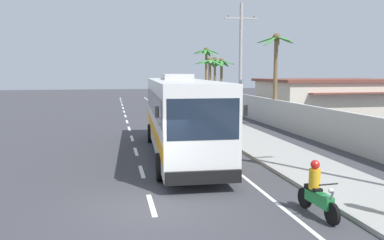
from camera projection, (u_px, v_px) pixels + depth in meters
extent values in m
plane|color=#3A3A3F|center=(152.00, 206.00, 11.57)|extent=(160.00, 160.00, 0.00)
cube|color=#999993|center=(250.00, 139.00, 22.64)|extent=(3.20, 90.00, 0.14)
cube|color=white|center=(152.00, 205.00, 11.63)|extent=(0.16, 2.00, 0.01)
cube|color=white|center=(142.00, 172.00, 15.53)|extent=(0.16, 2.00, 0.01)
cube|color=white|center=(136.00, 152.00, 19.43)|extent=(0.16, 2.00, 0.01)
cube|color=white|center=(132.00, 138.00, 23.33)|extent=(0.16, 2.00, 0.01)
cube|color=white|center=(129.00, 129.00, 27.23)|extent=(0.16, 2.00, 0.01)
cube|color=white|center=(127.00, 122.00, 31.13)|extent=(0.16, 2.00, 0.01)
cube|color=white|center=(125.00, 116.00, 35.03)|extent=(0.16, 2.00, 0.01)
cube|color=white|center=(124.00, 112.00, 38.92)|extent=(0.16, 2.00, 0.01)
cube|color=white|center=(123.00, 108.00, 42.82)|extent=(0.16, 2.00, 0.01)
cube|color=white|center=(122.00, 105.00, 46.72)|extent=(0.16, 2.00, 0.01)
cube|color=white|center=(121.00, 102.00, 50.62)|extent=(0.16, 2.00, 0.01)
cube|color=white|center=(121.00, 100.00, 54.52)|extent=(0.16, 2.00, 0.01)
cube|color=white|center=(120.00, 98.00, 58.42)|extent=(0.16, 2.00, 0.01)
cube|color=white|center=(184.00, 129.00, 26.90)|extent=(0.14, 70.00, 0.01)
cube|color=#B2B2AD|center=(281.00, 115.00, 27.17)|extent=(0.24, 60.00, 1.99)
cube|color=silver|center=(180.00, 114.00, 18.40)|extent=(3.21, 12.36, 3.24)
cube|color=#192333|center=(180.00, 102.00, 18.53)|extent=(3.19, 11.39, 1.04)
cube|color=#192333|center=(203.00, 119.00, 12.37)|extent=(2.39, 0.22, 1.36)
cube|color=orange|center=(180.00, 129.00, 18.49)|extent=(3.23, 12.12, 0.58)
cube|color=black|center=(204.00, 177.00, 12.52)|extent=(2.55, 0.29, 0.44)
cube|color=#B7B7B7|center=(177.00, 77.00, 19.68)|extent=(1.56, 2.76, 0.28)
cube|color=black|center=(246.00, 111.00, 12.77)|extent=(0.12, 0.09, 0.36)
cube|color=black|center=(157.00, 112.00, 12.33)|extent=(0.12, 0.09, 0.36)
cylinder|color=black|center=(227.00, 164.00, 14.58)|extent=(0.37, 1.05, 1.04)
cylinder|color=black|center=(161.00, 167.00, 14.19)|extent=(0.37, 1.05, 1.04)
cylinder|color=black|center=(194.00, 132.00, 22.38)|extent=(0.37, 1.05, 1.04)
cylinder|color=black|center=(151.00, 133.00, 22.00)|extent=(0.37, 1.05, 1.04)
cylinder|color=black|center=(332.00, 214.00, 10.09)|extent=(0.13, 0.60, 0.60)
cylinder|color=black|center=(305.00, 198.00, 11.39)|extent=(0.15, 0.61, 0.60)
cube|color=#1E7F38|center=(319.00, 198.00, 10.67)|extent=(0.30, 1.11, 0.36)
cube|color=black|center=(313.00, 188.00, 10.93)|extent=(0.27, 0.61, 0.12)
cylinder|color=gray|center=(330.00, 202.00, 10.17)|extent=(0.08, 0.32, 0.67)
cylinder|color=black|center=(328.00, 184.00, 10.21)|extent=(0.56, 0.07, 0.04)
sphere|color=#EAEACC|center=(331.00, 191.00, 10.11)|extent=(0.14, 0.14, 0.14)
cylinder|color=gold|center=(315.00, 179.00, 10.84)|extent=(0.32, 0.32, 0.57)
sphere|color=red|center=(315.00, 165.00, 10.79)|extent=(0.26, 0.26, 0.26)
cylinder|color=black|center=(190.00, 126.00, 26.29)|extent=(0.15, 0.61, 0.60)
cylinder|color=black|center=(188.00, 124.00, 27.63)|extent=(0.17, 0.61, 0.60)
cube|color=gold|center=(189.00, 122.00, 26.89)|extent=(0.34, 1.12, 0.36)
cube|color=black|center=(188.00, 119.00, 27.16)|extent=(0.29, 0.62, 0.12)
cylinder|color=gray|center=(189.00, 122.00, 26.37)|extent=(0.09, 0.32, 0.67)
cylinder|color=black|center=(189.00, 115.00, 26.42)|extent=(0.56, 0.09, 0.04)
sphere|color=#EAEACC|center=(189.00, 118.00, 26.32)|extent=(0.14, 0.14, 0.14)
cylinder|color=navy|center=(188.00, 115.00, 27.07)|extent=(0.32, 0.32, 0.58)
sphere|color=black|center=(188.00, 109.00, 27.02)|extent=(0.26, 0.26, 0.26)
cylinder|color=black|center=(240.00, 122.00, 26.99)|extent=(0.28, 0.28, 0.79)
cylinder|color=#2D7A47|center=(240.00, 112.00, 26.90)|extent=(0.36, 0.36, 0.63)
sphere|color=#9E704C|center=(240.00, 106.00, 26.85)|extent=(0.24, 0.24, 0.24)
cylinder|color=#9E9E99|center=(240.00, 65.00, 29.18)|extent=(0.24, 0.24, 9.12)
cube|color=#9E9E99|center=(241.00, 18.00, 28.75)|extent=(2.54, 0.12, 0.12)
cylinder|color=#4C4742|center=(228.00, 16.00, 28.53)|extent=(0.08, 0.08, 0.16)
cylinder|color=#4C4742|center=(254.00, 17.00, 28.94)|extent=(0.08, 0.08, 0.16)
cylinder|color=brown|center=(206.00, 77.00, 47.29)|extent=(0.30, 0.30, 6.68)
ellipsoid|color=#337F33|center=(213.00, 52.00, 47.00)|extent=(1.70, 0.49, 0.68)
ellipsoid|color=#337F33|center=(208.00, 53.00, 47.62)|extent=(1.13, 1.54, 0.93)
ellipsoid|color=#337F33|center=(204.00, 51.00, 47.69)|extent=(0.49, 1.73, 0.55)
ellipsoid|color=#337F33|center=(200.00, 51.00, 47.10)|extent=(1.67, 1.07, 0.66)
ellipsoid|color=#337F33|center=(201.00, 52.00, 46.46)|extent=(1.65, 0.96, 0.79)
ellipsoid|color=#337F33|center=(205.00, 52.00, 46.16)|extent=(0.97, 1.61, 0.89)
ellipsoid|color=#337F33|center=(211.00, 53.00, 46.36)|extent=(1.09, 1.52, 0.98)
sphere|color=brown|center=(206.00, 50.00, 46.87)|extent=(0.56, 0.56, 0.56)
cylinder|color=brown|center=(210.00, 87.00, 38.06)|extent=(0.29, 0.29, 5.11)
ellipsoid|color=#3D893D|center=(216.00, 63.00, 37.84)|extent=(1.42, 0.51, 0.86)
ellipsoid|color=#3D893D|center=(212.00, 64.00, 38.37)|extent=(1.10, 1.33, 0.88)
ellipsoid|color=#3D893D|center=(207.00, 62.00, 38.45)|extent=(0.50, 1.53, 0.54)
ellipsoid|color=#3D893D|center=(202.00, 62.00, 37.80)|extent=(1.54, 0.74, 0.54)
ellipsoid|color=#3D893D|center=(204.00, 62.00, 37.30)|extent=(1.48, 1.01, 0.61)
ellipsoid|color=#3D893D|center=(210.00, 61.00, 37.02)|extent=(0.64, 1.55, 0.50)
ellipsoid|color=#3D893D|center=(215.00, 62.00, 37.29)|extent=(1.16, 1.40, 0.66)
sphere|color=brown|center=(210.00, 60.00, 37.74)|extent=(0.56, 0.56, 0.56)
cylinder|color=brown|center=(275.00, 83.00, 28.19)|extent=(0.30, 0.30, 6.47)
ellipsoid|color=#3D893D|center=(285.00, 40.00, 28.01)|extent=(1.50, 0.51, 0.58)
ellipsoid|color=#3D893D|center=(277.00, 41.00, 28.47)|extent=(0.99, 1.44, 0.69)
ellipsoid|color=#3D893D|center=(266.00, 40.00, 28.01)|extent=(1.46, 1.03, 0.56)
ellipsoid|color=#3D893D|center=(270.00, 41.00, 27.43)|extent=(1.40, 0.90, 0.83)
ellipsoid|color=#3D893D|center=(284.00, 39.00, 27.19)|extent=(0.87, 1.51, 0.53)
sphere|color=brown|center=(276.00, 37.00, 27.78)|extent=(0.56, 0.56, 0.56)
cylinder|color=brown|center=(221.00, 85.00, 40.99)|extent=(0.28, 0.28, 5.13)
ellipsoid|color=#337F33|center=(228.00, 62.00, 40.69)|extent=(1.51, 0.63, 0.55)
ellipsoid|color=#337F33|center=(225.00, 63.00, 41.23)|extent=(1.29, 1.20, 0.75)
ellipsoid|color=#337F33|center=(218.00, 64.00, 41.27)|extent=(0.76, 1.42, 0.82)
ellipsoid|color=#337F33|center=(215.00, 62.00, 40.78)|extent=(1.51, 0.84, 0.49)
ellipsoid|color=#337F33|center=(216.00, 63.00, 40.35)|extent=(1.48, 0.77, 0.65)
ellipsoid|color=#337F33|center=(222.00, 63.00, 40.01)|extent=(0.69, 1.46, 0.71)
ellipsoid|color=#337F33|center=(227.00, 62.00, 40.14)|extent=(1.05, 1.46, 0.49)
sphere|color=brown|center=(222.00, 61.00, 40.66)|extent=(0.56, 0.56, 0.56)
cylinder|color=brown|center=(215.00, 84.00, 43.74)|extent=(0.25, 0.25, 5.36)
ellipsoid|color=#337F33|center=(220.00, 62.00, 43.60)|extent=(1.31, 0.44, 0.79)
ellipsoid|color=#337F33|center=(217.00, 62.00, 43.98)|extent=(1.13, 1.22, 0.75)
ellipsoid|color=#337F33|center=(211.00, 61.00, 43.98)|extent=(0.85, 1.42, 0.53)
ellipsoid|color=#337F33|center=(210.00, 62.00, 43.21)|extent=(1.34, 0.57, 0.76)
ellipsoid|color=#337F33|center=(212.00, 61.00, 42.82)|extent=(1.17, 1.30, 0.49)
ellipsoid|color=#337F33|center=(219.00, 62.00, 43.00)|extent=(1.02, 1.28, 0.77)
sphere|color=brown|center=(215.00, 59.00, 43.40)|extent=(0.56, 0.56, 0.56)
cube|color=beige|center=(325.00, 100.00, 33.51)|extent=(10.12, 7.28, 3.17)
cube|color=brown|center=(325.00, 80.00, 33.30)|extent=(10.73, 7.72, 0.24)
cube|color=brown|center=(353.00, 93.00, 29.53)|extent=(7.09, 0.80, 0.10)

